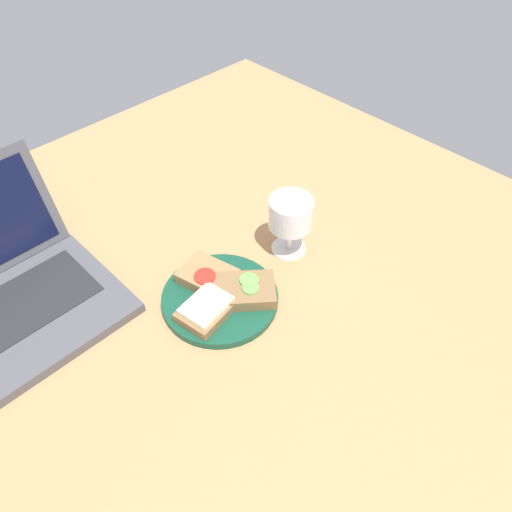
# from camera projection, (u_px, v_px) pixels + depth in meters

# --- Properties ---
(wooden_table) EXTENTS (1.40, 1.40, 0.03)m
(wooden_table) POSITION_uv_depth(u_px,v_px,m) (235.00, 288.00, 0.97)
(wooden_table) COLOR #B27F51
(wooden_table) RESTS_ON ground
(plate) EXTENTS (0.22, 0.22, 0.02)m
(plate) POSITION_uv_depth(u_px,v_px,m) (220.00, 298.00, 0.93)
(plate) COLOR #144733
(plate) RESTS_ON wooden_table
(sandwich_with_cucumber) EXTENTS (0.14, 0.13, 0.03)m
(sandwich_with_cucumber) POSITION_uv_depth(u_px,v_px,m) (245.00, 290.00, 0.91)
(sandwich_with_cucumber) COLOR brown
(sandwich_with_cucumber) RESTS_ON plate
(sandwich_with_tomato) EXTENTS (0.10, 0.12, 0.03)m
(sandwich_with_tomato) POSITION_uv_depth(u_px,v_px,m) (207.00, 276.00, 0.94)
(sandwich_with_tomato) COLOR #937047
(sandwich_with_tomato) RESTS_ON plate
(sandwich_with_cheese) EXTENTS (0.11, 0.09, 0.03)m
(sandwich_with_cheese) POSITION_uv_depth(u_px,v_px,m) (207.00, 309.00, 0.88)
(sandwich_with_cheese) COLOR brown
(sandwich_with_cheese) RESTS_ON plate
(wine_glass) EXTENTS (0.09, 0.09, 0.13)m
(wine_glass) POSITION_uv_depth(u_px,v_px,m) (291.00, 216.00, 0.96)
(wine_glass) COLOR white
(wine_glass) RESTS_ON wooden_table
(laptop) EXTENTS (0.36, 0.32, 0.22)m
(laptop) POSITION_uv_depth(u_px,v_px,m) (3.00, 298.00, 0.89)
(laptop) COLOR #4C4C51
(laptop) RESTS_ON wooden_table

